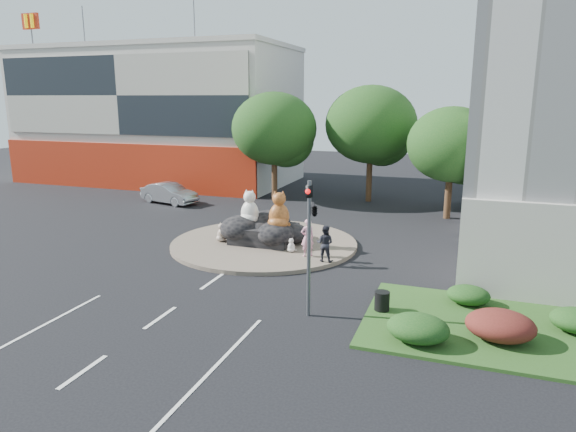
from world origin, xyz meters
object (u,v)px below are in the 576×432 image
kitten_white (291,245)px  parked_car (169,193)px  kitten_calico (221,232)px  cat_white (250,207)px  pedestrian_pink (307,238)px  litter_bin (382,301)px  pedestrian_dark (325,243)px  cat_tabby (279,210)px

kitten_white → parked_car: parked_car is taller
kitten_calico → parked_car: bearing=172.6°
cat_white → kitten_calico: 2.05m
pedestrian_pink → litter_bin: (4.53, -5.20, -0.66)m
parked_car → litter_bin: bearing=-115.4°
pedestrian_dark → litter_bin: pedestrian_dark is taller
cat_tabby → pedestrian_pink: bearing=-54.0°
pedestrian_pink → pedestrian_dark: bearing=113.9°
cat_tabby → kitten_calico: size_ratio=1.98×
kitten_white → parked_car: 16.05m
kitten_calico → kitten_white: size_ratio=1.39×
pedestrian_pink → pedestrian_dark: pedestrian_pink is taller
kitten_calico → litter_bin: kitten_calico is taller
kitten_calico → parked_car: (-8.79, 8.76, 0.06)m
kitten_calico → pedestrian_pink: (5.19, -1.01, 0.42)m
pedestrian_dark → parked_car: pedestrian_dark is taller
kitten_white → pedestrian_pink: (0.97, -0.38, 0.57)m
parked_car → kitten_white: bearing=-112.2°
kitten_white → pedestrian_pink: 1.18m
pedestrian_dark → litter_bin: size_ratio=2.44×
kitten_calico → pedestrian_dark: bearing=23.7°
cat_white → parked_car: cat_white is taller
pedestrian_dark → cat_tabby: bearing=-28.8°
pedestrian_dark → litter_bin: bearing=128.7°
cat_white → pedestrian_pink: (3.80, -1.68, -0.93)m
cat_tabby → pedestrian_dark: (2.98, -1.78, -1.05)m
cat_tabby → litter_bin: (6.48, -6.47, -1.64)m
cat_white → pedestrian_dark: cat_white is taller
cat_white → pedestrian_dark: 5.39m
cat_tabby → litter_bin: 9.31m
parked_car → kitten_calico: bearing=-121.3°
cat_tabby → kitten_calico: cat_tabby is taller
litter_bin → kitten_calico: bearing=147.4°
cat_tabby → parked_car: bearing=123.8°
cat_white → litter_bin: (8.32, -6.89, -1.59)m
pedestrian_dark → parked_car: (-15.01, 10.28, -0.30)m
kitten_calico → cat_tabby: bearing=42.0°
parked_car → cat_tabby: bearing=-111.7°
litter_bin → parked_car: bearing=141.0°
cat_tabby → pedestrian_dark: 3.63m
parked_car → litter_bin: parked_car is taller
pedestrian_pink → pedestrian_dark: 1.15m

